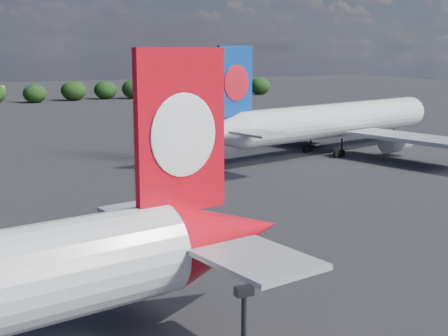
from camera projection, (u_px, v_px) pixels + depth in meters
name	position (u px, v px, depth m)	size (l,w,h in m)	color
china_southern_airliner	(328.00, 122.00, 103.66)	(54.00, 51.76, 17.88)	silver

